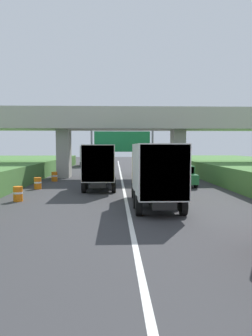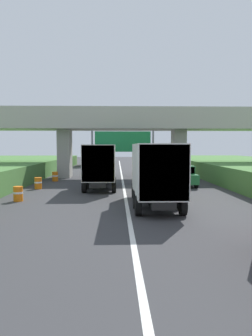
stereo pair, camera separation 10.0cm
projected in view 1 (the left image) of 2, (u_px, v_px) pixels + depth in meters
lane_centre_stripe at (123, 184)px, 27.08m from camera, size 0.20×92.40×0.01m
overpass_bridge at (121, 126)px, 33.23m from camera, size 40.00×4.80×7.32m
overhead_highway_sign at (122, 144)px, 28.92m from camera, size 5.88×0.18×4.82m
truck_yellow at (155, 171)px, 16.98m from camera, size 2.44×7.30×3.44m
truck_orange at (89, 155)px, 53.25m from camera, size 2.44×7.30×3.44m
truck_blue at (100, 164)px, 24.40m from camera, size 2.44×7.30×3.44m
car_green at (182, 176)px, 25.97m from camera, size 1.86×4.10×1.72m
car_white at (167, 169)px, 34.14m from camera, size 1.86×4.10×1.72m
construction_barrel_2 at (18, 194)px, 18.64m from camera, size 0.57×0.57×0.90m
construction_barrel_3 at (38, 183)px, 24.08m from camera, size 0.57×0.57×0.90m
construction_barrel_4 at (54, 176)px, 29.52m from camera, size 0.57×0.57×0.90m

